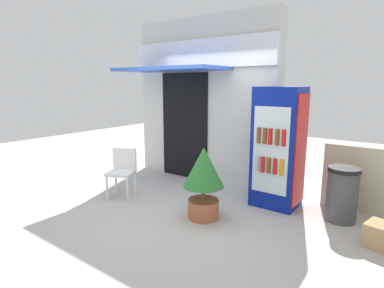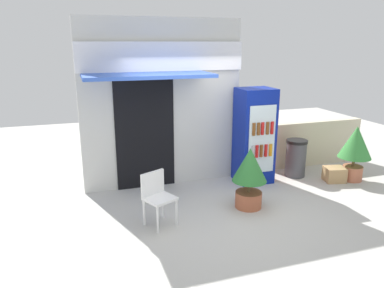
{
  "view_description": "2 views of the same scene",
  "coord_description": "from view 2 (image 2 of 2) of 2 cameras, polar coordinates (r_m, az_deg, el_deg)",
  "views": [
    {
      "loc": [
        3.0,
        -3.62,
        1.93
      ],
      "look_at": [
        0.03,
        0.44,
        0.95
      ],
      "focal_mm": 28.98,
      "sensor_mm": 36.0,
      "label": 1
    },
    {
      "loc": [
        -2.13,
        -5.31,
        2.74
      ],
      "look_at": [
        -0.2,
        0.51,
        1.04
      ],
      "focal_mm": 34.38,
      "sensor_mm": 36.0,
      "label": 2
    }
  ],
  "objects": [
    {
      "name": "potted_plant_near_shop",
      "position": [
        6.27,
        8.92,
        -4.41
      ],
      "size": [
        0.59,
        0.59,
        1.05
      ],
      "color": "#AD5B3D",
      "rests_on": "ground"
    },
    {
      "name": "plastic_chair",
      "position": [
        5.71,
        -5.46,
        -7.75
      ],
      "size": [
        0.55,
        0.53,
        0.83
      ],
      "color": "white",
      "rests_on": "ground"
    },
    {
      "name": "drink_cooler",
      "position": [
        7.42,
        9.71,
        1.26
      ],
      "size": [
        0.71,
        0.66,
        1.89
      ],
      "color": "navy",
      "rests_on": "ground"
    },
    {
      "name": "potted_plant_curbside",
      "position": [
        8.09,
        24.02,
        -0.37
      ],
      "size": [
        0.65,
        0.65,
        1.14
      ],
      "color": "#BC6B4C",
      "rests_on": "ground"
    },
    {
      "name": "trash_bin",
      "position": [
        8.03,
        15.8,
        -2.08
      ],
      "size": [
        0.44,
        0.44,
        0.79
      ],
      "color": "#47474C",
      "rests_on": "ground"
    },
    {
      "name": "cardboard_box",
      "position": [
        8.05,
        21.22,
        -4.4
      ],
      "size": [
        0.45,
        0.41,
        0.3
      ],
      "primitive_type": "cube",
      "rotation": [
        0.0,
        0.0,
        -0.22
      ],
      "color": "tan",
      "rests_on": "ground"
    },
    {
      "name": "ground",
      "position": [
        6.34,
        3.26,
        -10.15
      ],
      "size": [
        16.0,
        16.0,
        0.0
      ],
      "primitive_type": "plane",
      "color": "beige"
    },
    {
      "name": "stone_boundary_wall",
      "position": [
        8.89,
        18.27,
        0.16
      ],
      "size": [
        2.4,
        0.2,
        1.02
      ],
      "primitive_type": "cube",
      "color": "beige",
      "rests_on": "ground"
    },
    {
      "name": "storefront_building",
      "position": [
        7.12,
        -4.88,
        6.5
      ],
      "size": [
        3.1,
        1.29,
        3.18
      ],
      "color": "silver",
      "rests_on": "ground"
    }
  ]
}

